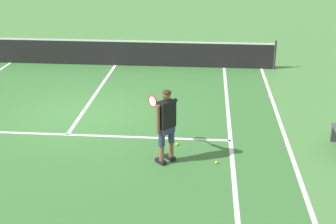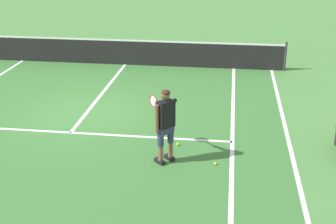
{
  "view_description": "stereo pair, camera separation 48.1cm",
  "coord_description": "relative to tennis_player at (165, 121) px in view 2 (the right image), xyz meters",
  "views": [
    {
      "loc": [
        3.48,
        -12.04,
        4.94
      ],
      "look_at": [
        2.64,
        -2.28,
        1.05
      ],
      "focal_mm": 50.27,
      "sensor_mm": 36.0,
      "label": 1
    },
    {
      "loc": [
        3.95,
        -11.98,
        4.94
      ],
      "look_at": [
        2.64,
        -2.28,
        1.05
      ],
      "focal_mm": 50.27,
      "sensor_mm": 36.0,
      "label": 2
    }
  ],
  "objects": [
    {
      "name": "ground_plane",
      "position": [
        -2.62,
        2.66,
        -0.99
      ],
      "size": [
        80.0,
        80.0,
        0.0
      ],
      "primitive_type": "plane",
      "color": "#477F3D"
    },
    {
      "name": "court_inner_surface",
      "position": [
        -2.62,
        2.17,
        -0.99
      ],
      "size": [
        10.98,
        11.32,
        0.0
      ],
      "primitive_type": "cube",
      "color": "#387033",
      "rests_on": "ground"
    },
    {
      "name": "line_service",
      "position": [
        -2.62,
        1.23,
        -0.99
      ],
      "size": [
        8.23,
        0.1,
        0.01
      ],
      "primitive_type": "cube",
      "color": "white",
      "rests_on": "ground"
    },
    {
      "name": "line_centre_service",
      "position": [
        -2.62,
        4.43,
        -0.99
      ],
      "size": [
        0.1,
        6.4,
        0.01
      ],
      "primitive_type": "cube",
      "color": "white",
      "rests_on": "ground"
    },
    {
      "name": "line_singles_right",
      "position": [
        1.49,
        2.17,
        -0.99
      ],
      "size": [
        0.1,
        10.92,
        0.01
      ],
      "primitive_type": "cube",
      "color": "white",
      "rests_on": "ground"
    },
    {
      "name": "line_doubles_right",
      "position": [
        2.87,
        2.17,
        -0.99
      ],
      "size": [
        0.1,
        10.92,
        0.01
      ],
      "primitive_type": "cube",
      "color": "white",
      "rests_on": "ground"
    },
    {
      "name": "tennis_net",
      "position": [
        -2.62,
        7.63,
        -0.49
      ],
      "size": [
        11.96,
        0.08,
        1.07
      ],
      "color": "#333338",
      "rests_on": "ground"
    },
    {
      "name": "tennis_player",
      "position": [
        0.0,
        0.0,
        0.0
      ],
      "size": [
        0.76,
        1.15,
        1.71
      ],
      "color": "black",
      "rests_on": "ground"
    },
    {
      "name": "tennis_ball_near_feet",
      "position": [
        0.19,
        0.85,
        -0.96
      ],
      "size": [
        0.07,
        0.07,
        0.07
      ],
      "primitive_type": "sphere",
      "color": "#CCE02D",
      "rests_on": "ground"
    },
    {
      "name": "tennis_ball_by_baseline",
      "position": [
        1.13,
        -0.02,
        -0.96
      ],
      "size": [
        0.07,
        0.07,
        0.07
      ],
      "primitive_type": "sphere",
      "color": "#CCE02D",
      "rests_on": "ground"
    }
  ]
}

